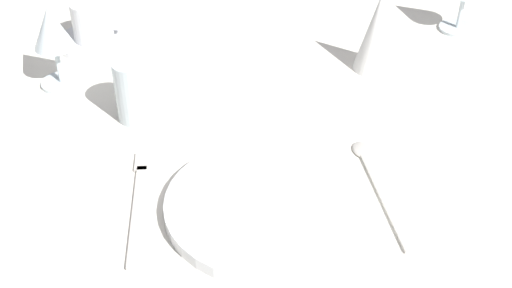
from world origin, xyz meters
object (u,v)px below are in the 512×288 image
Objects in this scene: spoon_soup at (376,179)px; wine_glass_right at (52,33)px; napkin_folded at (378,32)px; fork_outer at (139,200)px; drink_tumbler at (136,94)px; coffee_cup_left at (93,21)px; dinner_plate at (265,205)px.

spoon_soup is 0.57m from wine_glass_right.
napkin_folded reaches higher than spoon_soup.
fork_outer is at bearing -65.78° from wine_glass_right.
wine_glass_right is (-0.47, 0.30, 0.09)m from spoon_soup.
napkin_folded reaches higher than fork_outer.
fork_outer is 2.24× the size of drink_tumbler.
fork_outer is 2.30× the size of coffee_cup_left.
dinner_plate is 1.16× the size of spoon_soup.
spoon_soup is 1.60× the size of napkin_folded.
napkin_folded reaches higher than coffee_cup_left.
coffee_cup_left is 0.68× the size of napkin_folded.
coffee_cup_left is 0.52m from napkin_folded.
napkin_folded reaches higher than dinner_plate.
wine_glass_right is (-0.04, -0.14, 0.05)m from coffee_cup_left.
spoon_soup is at bearing 15.93° from dinner_plate.
dinner_plate reaches higher than fork_outer.
coffee_cup_left reaches higher than fork_outer.
spoon_soup is at bearing -46.21° from coffee_cup_left.
coffee_cup_left is (-0.43, 0.44, 0.04)m from spoon_soup.
coffee_cup_left is (-0.10, 0.45, 0.04)m from fork_outer.
drink_tumbler is at bearing -70.73° from coffee_cup_left.
napkin_folded is at bearing -0.26° from wine_glass_right.
fork_outer is 0.21m from drink_tumbler.
dinner_plate reaches higher than spoon_soup.
coffee_cup_left reaches higher than dinner_plate.
napkin_folded is (0.23, 0.35, 0.06)m from dinner_plate.
coffee_cup_left is 0.69× the size of wine_glass_right.
coffee_cup_left reaches higher than spoon_soup.
spoon_soup is (0.33, 0.01, 0.00)m from fork_outer.
drink_tumbler is (0.09, -0.25, -0.00)m from coffee_cup_left.
dinner_plate is 0.17m from spoon_soup.
fork_outer is at bearing 168.22° from dinner_plate.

